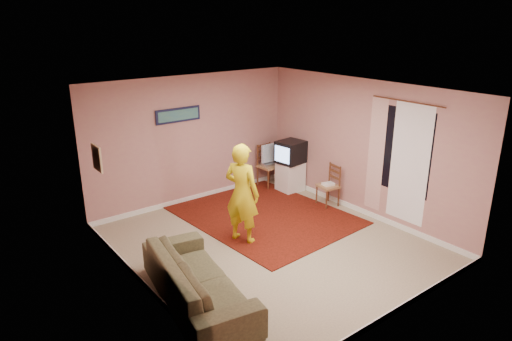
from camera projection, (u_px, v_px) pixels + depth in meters
ground at (269, 244)px, 7.74m from camera, size 5.00×5.00×0.00m
wall_back at (192, 140)px, 9.20m from camera, size 4.50×0.02×2.60m
wall_front at (402, 225)px, 5.45m from camera, size 4.50×0.02×2.60m
wall_left at (139, 205)px, 6.03m from camera, size 0.02×5.00×2.60m
wall_right at (362, 148)px, 8.62m from camera, size 0.02×5.00×2.60m
ceiling at (271, 90)px, 6.91m from camera, size 4.50×5.00×0.02m
baseboard_back at (195, 197)px, 9.60m from camera, size 4.50×0.02×0.10m
baseboard_front at (392, 313)px, 5.86m from camera, size 4.50×0.02×0.10m
baseboard_left at (147, 286)px, 6.44m from camera, size 0.02×5.00×0.10m
baseboard_right at (357, 209)px, 9.02m from camera, size 0.02×5.00×0.10m
window at (403, 151)px, 7.89m from camera, size 0.01×1.10×1.50m
curtain_sheer at (409, 164)px, 7.84m from camera, size 0.01×0.75×2.10m
curtain_floral at (376, 155)px, 8.35m from camera, size 0.01×0.35×2.10m
curtain_rod at (407, 101)px, 7.59m from camera, size 0.02×1.40×0.02m
picture_back at (178, 115)px, 8.83m from camera, size 0.95×0.04×0.28m
picture_left at (97, 158)px, 7.17m from camera, size 0.04×0.38×0.42m
area_rug at (264, 215)px, 8.85m from camera, size 2.80×3.40×0.02m
tv_cabinet at (290, 176)px, 10.03m from camera, size 0.51×0.46×0.64m
crt_tv at (291, 152)px, 9.84m from camera, size 0.62×0.57×0.48m
chair_a at (269, 161)px, 10.22m from camera, size 0.46×0.44×0.52m
dvd_player at (269, 164)px, 10.24m from camera, size 0.34×0.25×0.06m
blue_throw at (269, 153)px, 10.16m from camera, size 0.39×0.05×0.41m
chair_b at (328, 181)px, 9.17m from camera, size 0.41×0.43×0.46m
game_console at (328, 184)px, 9.19m from camera, size 0.25×0.20×0.05m
sofa at (198, 280)px, 6.08m from camera, size 1.26×2.40×0.67m
person at (242, 194)px, 7.60m from camera, size 0.62×0.74×1.73m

